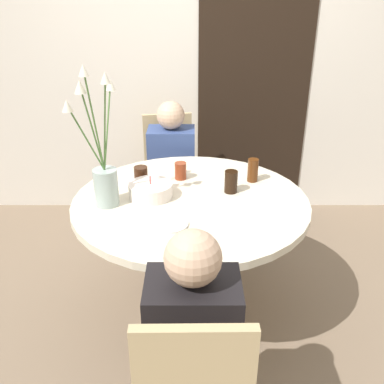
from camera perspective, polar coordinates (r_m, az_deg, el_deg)
ground_plane at (r=2.76m, az=0.00°, el=-15.32°), size 16.00×16.00×0.00m
wall_back at (r=3.55m, az=0.09°, el=17.41°), size 8.00×0.05×2.60m
doorway_panel at (r=3.60m, az=8.39°, el=12.83°), size 0.90×0.01×2.05m
dining_table at (r=2.40m, az=0.00°, el=-4.05°), size 1.28×1.28×0.77m
chair_right_flank at (r=3.37m, az=-2.82°, el=3.36°), size 0.46×0.46×0.93m
birthday_cake at (r=2.34m, az=-5.35°, el=0.24°), size 0.24×0.24×0.12m
flower_vase at (r=2.23m, az=-11.60°, el=3.05°), size 0.24×0.30×0.74m
side_plate at (r=2.08m, az=-2.68°, el=-4.28°), size 0.17×0.17×0.01m
drink_glass_0 at (r=2.54m, az=8.30°, el=2.88°), size 0.06×0.06×0.14m
drink_glass_1 at (r=2.55m, az=-1.35°, el=2.85°), size 0.07×0.07×0.10m
drink_glass_2 at (r=2.50m, az=-6.64°, el=2.19°), size 0.08×0.08×0.11m
drink_glass_3 at (r=2.39m, az=5.40°, el=1.37°), size 0.07×0.07×0.13m
person_woman at (r=3.24m, az=-2.49°, el=2.00°), size 0.34×0.24×1.09m
person_guest at (r=1.77m, az=0.25°, el=-21.69°), size 0.34×0.24×1.09m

